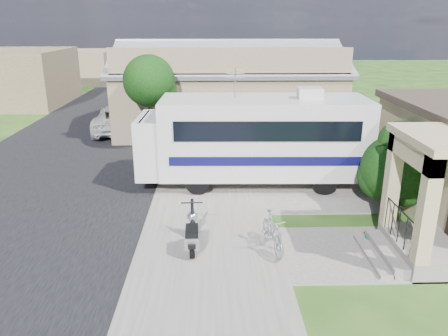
{
  "coord_description": "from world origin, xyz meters",
  "views": [
    {
      "loc": [
        -0.84,
        -11.42,
        6.01
      ],
      "look_at": [
        -0.5,
        2.5,
        1.3
      ],
      "focal_mm": 35.0,
      "sensor_mm": 36.0,
      "label": 1
    }
  ],
  "objects_px": {
    "bicycle": "(272,234)",
    "pickup_truck": "(120,118)",
    "motorhome": "(255,137)",
    "scooter": "(192,233)",
    "shrub": "(397,165)",
    "van": "(130,97)",
    "garden_hose": "(372,240)"
  },
  "relations": [
    {
      "from": "scooter",
      "to": "van",
      "type": "relative_size",
      "value": 0.29
    },
    {
      "from": "pickup_truck",
      "to": "van",
      "type": "height_order",
      "value": "van"
    },
    {
      "from": "motorhome",
      "to": "van",
      "type": "xyz_separation_m",
      "value": [
        -7.43,
        15.03,
        -0.99
      ]
    },
    {
      "from": "bicycle",
      "to": "motorhome",
      "type": "bearing_deg",
      "value": 80.4
    },
    {
      "from": "motorhome",
      "to": "scooter",
      "type": "xyz_separation_m",
      "value": [
        -2.16,
        -5.18,
        -1.36
      ]
    },
    {
      "from": "motorhome",
      "to": "garden_hose",
      "type": "bearing_deg",
      "value": -57.83
    },
    {
      "from": "scooter",
      "to": "van",
      "type": "xyz_separation_m",
      "value": [
        -5.27,
        20.21,
        0.37
      ]
    },
    {
      "from": "bicycle",
      "to": "pickup_truck",
      "type": "height_order",
      "value": "pickup_truck"
    },
    {
      "from": "scooter",
      "to": "bicycle",
      "type": "height_order",
      "value": "scooter"
    },
    {
      "from": "shrub",
      "to": "van",
      "type": "bearing_deg",
      "value": 123.88
    },
    {
      "from": "bicycle",
      "to": "pickup_truck",
      "type": "distance_m",
      "value": 15.57
    },
    {
      "from": "pickup_truck",
      "to": "bicycle",
      "type": "bearing_deg",
      "value": 110.95
    },
    {
      "from": "van",
      "to": "pickup_truck",
      "type": "bearing_deg",
      "value": -91.65
    },
    {
      "from": "shrub",
      "to": "scooter",
      "type": "bearing_deg",
      "value": -158.48
    },
    {
      "from": "motorhome",
      "to": "scooter",
      "type": "distance_m",
      "value": 5.77
    },
    {
      "from": "shrub",
      "to": "bicycle",
      "type": "distance_m",
      "value": 5.26
    },
    {
      "from": "pickup_truck",
      "to": "garden_hose",
      "type": "distance_m",
      "value": 16.75
    },
    {
      "from": "shrub",
      "to": "pickup_truck",
      "type": "height_order",
      "value": "shrub"
    },
    {
      "from": "shrub",
      "to": "scooter",
      "type": "xyz_separation_m",
      "value": [
        -6.56,
        -2.59,
        -1.04
      ]
    },
    {
      "from": "pickup_truck",
      "to": "van",
      "type": "distance_m",
      "value": 6.39
    },
    {
      "from": "pickup_truck",
      "to": "van",
      "type": "relative_size",
      "value": 0.91
    },
    {
      "from": "garden_hose",
      "to": "van",
      "type": "bearing_deg",
      "value": 117.47
    },
    {
      "from": "motorhome",
      "to": "garden_hose",
      "type": "height_order",
      "value": "motorhome"
    },
    {
      "from": "shrub",
      "to": "bicycle",
      "type": "bearing_deg",
      "value": -148.46
    },
    {
      "from": "motorhome",
      "to": "scooter",
      "type": "bearing_deg",
      "value": -111.43
    },
    {
      "from": "scooter",
      "to": "pickup_truck",
      "type": "distance_m",
      "value": 14.64
    },
    {
      "from": "scooter",
      "to": "van",
      "type": "distance_m",
      "value": 20.89
    },
    {
      "from": "van",
      "to": "garden_hose",
      "type": "relative_size",
      "value": 15.06
    },
    {
      "from": "shrub",
      "to": "bicycle",
      "type": "xyz_separation_m",
      "value": [
        -4.39,
        -2.7,
        -1.03
      ]
    },
    {
      "from": "bicycle",
      "to": "pickup_truck",
      "type": "bearing_deg",
      "value": 106.62
    },
    {
      "from": "scooter",
      "to": "shrub",
      "type": "bearing_deg",
      "value": 19.86
    },
    {
      "from": "scooter",
      "to": "bicycle",
      "type": "relative_size",
      "value": 1.01
    }
  ]
}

